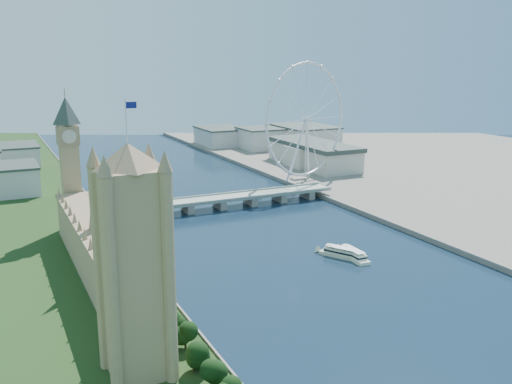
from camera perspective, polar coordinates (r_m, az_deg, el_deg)
ground at (r=273.92m, az=21.66°, el=-16.10°), size 2000.00×2000.00×0.00m
tree_row at (r=256.75m, az=-6.91°, el=-15.09°), size 9.08×185.08×20.15m
victoria_tower at (r=230.26m, az=-12.20°, el=-6.21°), size 28.16×28.16×112.00m
parliament_range at (r=350.00m, az=-15.27°, el=-5.84°), size 24.00×200.00×70.00m
big_ben at (r=443.26m, az=-18.23°, el=4.32°), size 20.02×20.02×110.00m
westminster_bridge at (r=507.67m, az=-3.65°, el=-0.89°), size 220.00×22.00×9.50m
london_eye at (r=598.46m, az=5.03°, el=7.15°), size 113.60×39.12×124.30m
county_hall at (r=699.90m, az=5.70°, el=2.42°), size 54.00×144.00×35.00m
city_skyline at (r=759.40m, az=-8.29°, el=4.49°), size 505.00×280.00×32.00m
tour_boat_near at (r=389.42m, az=8.48°, el=-6.44°), size 22.94×32.60×7.22m
tour_boat_far at (r=387.30m, az=9.66°, el=-6.59°), size 8.71×32.42×7.17m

